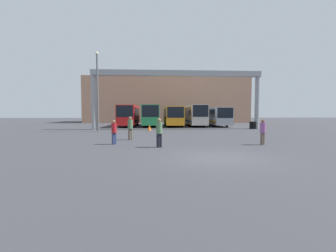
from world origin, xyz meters
TOP-DOWN VIEW (x-y plane):
  - ground_plane at (0.00, 0.00)m, footprint 200.00×200.00m
  - building_backdrop at (0.00, 44.37)m, footprint 36.72×12.00m
  - overhead_gantry at (0.00, 18.78)m, footprint 21.70×0.80m
  - bus_slot_0 at (-7.02, 26.66)m, footprint 2.53×11.38m
  - bus_slot_1 at (-3.51, 26.74)m, footprint 2.55×11.56m
  - bus_slot_2 at (0.00, 26.22)m, footprint 2.59×10.50m
  - bus_slot_3 at (3.51, 27.03)m, footprint 2.43×12.13m
  - bus_slot_4 at (7.02, 26.80)m, footprint 2.49×11.66m
  - pedestrian_near_right at (-5.56, 4.78)m, footprint 0.33×0.33m
  - pedestrian_mid_right at (-2.62, 3.31)m, footprint 0.36×0.36m
  - pedestrian_mid_left at (4.09, 4.01)m, footprint 0.34×0.34m
  - pedestrian_near_left at (-4.77, 7.28)m, footprint 0.37×0.37m
  - traffic_cone at (-3.54, 16.75)m, footprint 0.49×0.49m
  - tire_stack at (10.19, 18.97)m, footprint 1.04×1.04m
  - lamp_post at (-9.26, 15.55)m, footprint 0.36×0.36m

SIDE VIEW (x-z plane):
  - ground_plane at x=0.00m, z-range 0.00..0.00m
  - traffic_cone at x=-3.54m, z-range 0.00..0.64m
  - tire_stack at x=10.19m, z-range 0.00..0.96m
  - pedestrian_near_right at x=-5.56m, z-range 0.05..1.65m
  - pedestrian_mid_left at x=4.09m, z-range 0.05..1.70m
  - pedestrian_mid_right at x=-2.62m, z-range 0.05..1.80m
  - pedestrian_near_left at x=-4.77m, z-range 0.06..1.85m
  - bus_slot_4 at x=7.02m, z-range 0.23..3.19m
  - bus_slot_2 at x=0.00m, z-range 0.24..3.30m
  - bus_slot_0 at x=-7.02m, z-range 0.25..3.50m
  - bus_slot_1 at x=-3.51m, z-range 0.25..3.54m
  - bus_slot_3 at x=3.51m, z-range 0.25..3.58m
  - lamp_post at x=-9.26m, z-range 0.37..9.23m
  - building_backdrop at x=0.00m, z-range 0.00..10.09m
  - overhead_gantry at x=0.00m, z-range 2.32..9.83m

